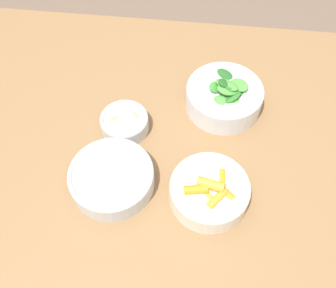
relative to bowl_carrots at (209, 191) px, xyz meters
The scene contains 6 objects.
ground_plane 0.80m from the bowl_carrots, 27.99° to the right, with size 10.00×10.00×0.00m, color brown.
dining_table 0.21m from the bowl_carrots, 27.99° to the right, with size 1.35×1.02×0.75m.
bowl_carrots is the anchor object (origin of this frame).
bowl_greens 0.27m from the bowl_carrots, 94.78° to the right, with size 0.19×0.19×0.10m.
bowl_beans_hotdog 0.21m from the bowl_carrots, ahead, with size 0.19×0.19×0.05m.
bowl_cookies 0.27m from the bowl_carrots, 37.76° to the right, with size 0.12×0.12×0.04m.
Camera 1 is at (-0.11, 0.46, 1.49)m, focal length 40.00 mm.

